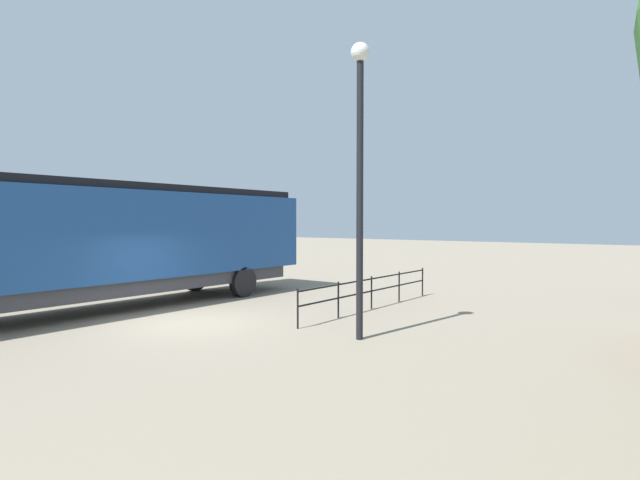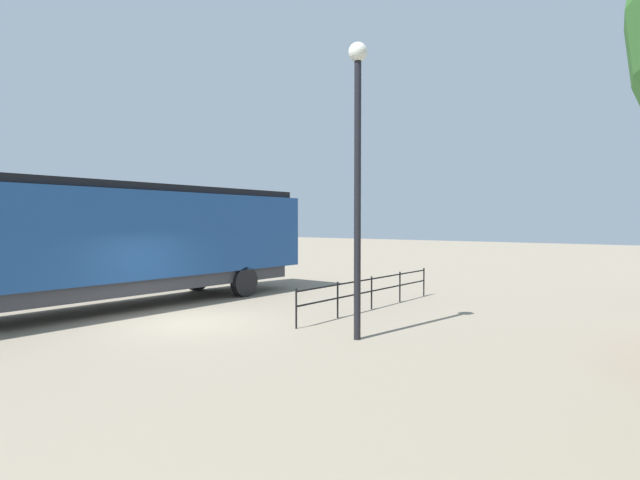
% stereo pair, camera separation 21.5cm
% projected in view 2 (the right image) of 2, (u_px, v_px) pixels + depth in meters
% --- Properties ---
extents(ground_plane, '(120.00, 120.00, 0.00)m').
position_uv_depth(ground_plane, '(186.00, 322.00, 13.96)').
color(ground_plane, gray).
extents(locomotive, '(3.03, 16.05, 3.95)m').
position_uv_depth(locomotive, '(107.00, 239.00, 15.85)').
color(locomotive, navy).
rests_on(locomotive, ground_plane).
extents(lamp_post, '(0.44, 0.44, 6.88)m').
position_uv_depth(lamp_post, '(358.00, 150.00, 11.75)').
color(lamp_post, black).
rests_on(lamp_post, ground_plane).
extents(platform_fence, '(0.05, 7.37, 1.04)m').
position_uv_depth(platform_fence, '(372.00, 288.00, 15.98)').
color(platform_fence, black).
rests_on(platform_fence, ground_plane).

